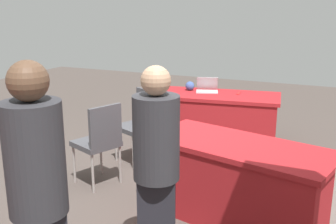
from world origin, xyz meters
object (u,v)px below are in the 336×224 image
at_px(table_foreground, 216,119).
at_px(table_mid_left, 237,182).
at_px(chair_near_front, 140,121).
at_px(person_attendee_standing, 156,164).
at_px(chair_tucked_right, 100,139).
at_px(scissors_red, 239,93).
at_px(yarn_ball, 190,86).
at_px(person_organiser, 38,192).
at_px(laptop_silver, 207,89).

bearing_deg(table_foreground, table_mid_left, 113.22).
distance_m(chair_near_front, person_attendee_standing, 2.40).
xyz_separation_m(chair_tucked_right, scissors_red, (-1.05, -2.07, 0.22)).
height_order(table_mid_left, person_attendee_standing, person_attendee_standing).
xyz_separation_m(chair_near_front, yarn_ball, (-0.27, -1.12, 0.29)).
bearing_deg(yarn_ball, chair_tucked_right, 81.01).
relative_size(table_mid_left, yarn_ball, 13.82).
height_order(person_organiser, scissors_red, person_organiser).
distance_m(person_organiser, scissors_red, 4.06).
xyz_separation_m(table_mid_left, person_attendee_standing, (0.35, 1.05, 0.52)).
height_order(table_foreground, person_organiser, person_organiser).
height_order(chair_near_front, scissors_red, chair_near_front).
distance_m(table_foreground, table_mid_left, 2.19).
bearing_deg(person_attendee_standing, yarn_ball, -95.09).
relative_size(chair_near_front, chair_tucked_right, 0.99).
height_order(chair_near_front, chair_tucked_right, chair_tucked_right).
bearing_deg(yarn_ball, chair_near_front, 76.65).
bearing_deg(laptop_silver, scissors_red, 167.83).
bearing_deg(yarn_ball, person_attendee_standing, 107.07).
xyz_separation_m(table_foreground, chair_tucked_right, (0.77, 1.91, 0.17)).
xyz_separation_m(chair_near_front, person_organiser, (-0.87, 2.86, 0.43)).
distance_m(table_foreground, laptop_silver, 0.47).
distance_m(table_foreground, chair_near_front, 1.27).
height_order(table_mid_left, laptop_silver, laptop_silver).
height_order(laptop_silver, scissors_red, laptop_silver).
height_order(chair_near_front, person_organiser, person_organiser).
bearing_deg(table_mid_left, person_attendee_standing, 71.55).
relative_size(chair_tucked_right, scissors_red, 5.36).
height_order(table_mid_left, chair_near_front, chair_near_front).
height_order(person_attendee_standing, laptop_silver, person_attendee_standing).
distance_m(person_organiser, laptop_silver, 4.02).
relative_size(person_organiser, yarn_ball, 12.74).
distance_m(chair_tucked_right, person_organiser, 2.22).
bearing_deg(laptop_silver, person_organiser, 75.79).
height_order(yarn_ball, scissors_red, yarn_ball).
distance_m(laptop_silver, scissors_red, 0.47).
bearing_deg(yarn_ball, scissors_red, -173.86).
height_order(person_attendee_standing, person_organiser, person_organiser).
bearing_deg(chair_tucked_right, table_foreground, -0.82).
distance_m(table_mid_left, yarn_ball, 2.51).
xyz_separation_m(table_mid_left, yarn_ball, (1.32, -2.10, 0.45)).
bearing_deg(scissors_red, yarn_ball, -88.79).
relative_size(chair_near_front, person_organiser, 0.55).
relative_size(person_attendee_standing, scissors_red, 9.02).
xyz_separation_m(person_attendee_standing, scissors_red, (0.23, -3.22, -0.13)).
height_order(person_attendee_standing, scissors_red, person_attendee_standing).
xyz_separation_m(table_foreground, table_mid_left, (-0.86, 2.01, 0.00)).
bearing_deg(chair_near_front, scissors_red, -106.28).
height_order(table_mid_left, yarn_ball, yarn_ball).
bearing_deg(person_attendee_standing, chair_tucked_right, -64.08).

